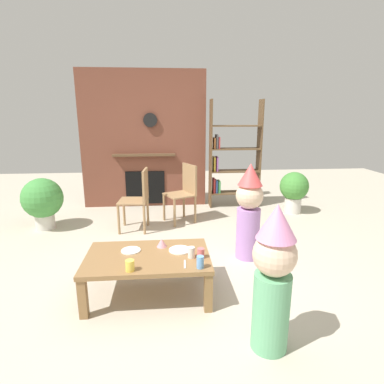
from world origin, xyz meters
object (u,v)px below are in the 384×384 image
object	(u,v)px
bookshelf	(231,159)
paper_plate_rear	(131,251)
child_with_cone_hat	(273,276)
birthday_cake_slice	(162,243)
potted_plant_short	(42,200)
paper_cup_near_right	(200,262)
paper_cup_far_left	(191,252)
dining_chair_middle	(184,189)
potted_plant_tall	(294,189)
child_in_pink	(249,209)
paper_plate_front	(180,250)
paper_cup_near_left	(201,253)
paper_cup_center	(130,266)
coffee_table	(148,261)
dining_chair_left	(139,196)

from	to	relation	value
bookshelf	paper_plate_rear	distance (m)	3.13
paper_plate_rear	child_with_cone_hat	size ratio (longest dim) A/B	0.17
birthday_cake_slice	potted_plant_short	distance (m)	2.43
bookshelf	child_with_cone_hat	distance (m)	3.62
paper_cup_near_right	paper_cup_far_left	world-z (taller)	paper_cup_near_right
dining_chair_middle	potted_plant_tall	world-z (taller)	dining_chair_middle
paper_plate_rear	child_in_pink	distance (m)	1.43
potted_plant_tall	paper_plate_rear	bearing A→B (deg)	-138.79
paper_plate_front	paper_plate_rear	distance (m)	0.46
paper_cup_near_left	paper_plate_front	distance (m)	0.25
paper_cup_near_left	paper_cup_center	xyz separation A→B (m)	(-0.61, -0.19, 0.00)
child_in_pink	paper_plate_front	bearing A→B (deg)	5.03
paper_cup_center	dining_chair_middle	distance (m)	2.40
paper_plate_front	child_with_cone_hat	world-z (taller)	child_with_cone_hat
coffee_table	potted_plant_short	distance (m)	2.48
bookshelf	dining_chair_middle	distance (m)	1.22
paper_plate_rear	birthday_cake_slice	distance (m)	0.30
paper_cup_near_left	dining_chair_middle	size ratio (longest dim) A/B	0.10
paper_cup_center	paper_plate_front	world-z (taller)	paper_cup_center
potted_plant_short	paper_cup_near_left	bearing A→B (deg)	-43.16
paper_plate_front	potted_plant_short	world-z (taller)	potted_plant_short
paper_cup_far_left	paper_plate_rear	bearing A→B (deg)	161.68
coffee_table	paper_plate_rear	distance (m)	0.20
paper_cup_near_left	paper_plate_rear	bearing A→B (deg)	163.29
bookshelf	child_with_cone_hat	size ratio (longest dim) A/B	1.74
child_with_cone_hat	potted_plant_short	xyz separation A→B (m)	(-2.52, 2.65, -0.14)
child_in_pink	bookshelf	bearing A→B (deg)	-127.43
paper_cup_far_left	paper_plate_rear	distance (m)	0.59
coffee_table	paper_cup_far_left	size ratio (longest dim) A/B	11.14
paper_cup_near_right	birthday_cake_slice	distance (m)	0.57
dining_chair_left	child_with_cone_hat	bearing A→B (deg)	118.85
paper_plate_front	potted_plant_short	bearing A→B (deg)	136.75
bookshelf	paper_cup_near_left	size ratio (longest dim) A/B	21.16
paper_cup_near_left	potted_plant_tall	bearing A→B (deg)	52.06
coffee_table	potted_plant_tall	size ratio (longest dim) A/B	1.61
birthday_cake_slice	paper_cup_far_left	bearing A→B (deg)	-44.42
child_with_cone_hat	dining_chair_left	bearing A→B (deg)	-25.47
paper_cup_near_left	bookshelf	bearing A→B (deg)	73.26
paper_cup_near_right	child_in_pink	bearing A→B (deg)	55.19
bookshelf	paper_cup_far_left	world-z (taller)	bookshelf
paper_cup_near_right	paper_plate_rear	size ratio (longest dim) A/B	0.59
bookshelf	paper_plate_rear	world-z (taller)	bookshelf
birthday_cake_slice	paper_plate_rear	bearing A→B (deg)	-164.98
bookshelf	child_with_cone_hat	world-z (taller)	bookshelf
bookshelf	child_with_cone_hat	bearing A→B (deg)	-97.11
coffee_table	paper_plate_front	world-z (taller)	paper_plate_front
bookshelf	paper_plate_rear	xyz separation A→B (m)	(-1.52, -2.70, -0.47)
paper_cup_near_right	dining_chair_left	distance (m)	2.09
paper_cup_far_left	paper_plate_front	bearing A→B (deg)	121.81
bookshelf	potted_plant_short	xyz separation A→B (m)	(-2.97, -0.93, -0.43)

